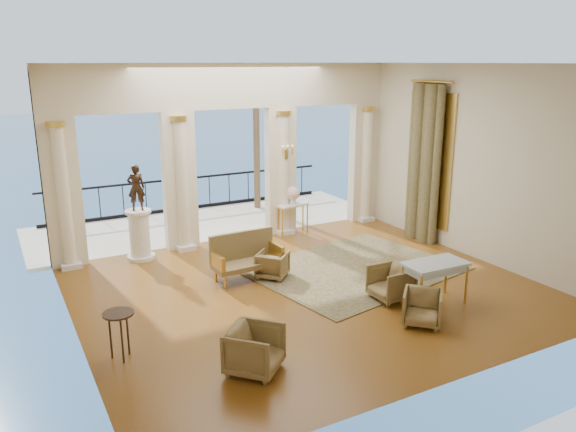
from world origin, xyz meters
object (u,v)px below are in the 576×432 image
armchair_a (255,348)px  game_table (435,267)px  side_table (119,319)px  armchair_b (422,306)px  statue (136,188)px  settee (245,256)px  armchair_d (272,264)px  armchair_c (391,281)px  console_table (293,209)px  pedestal (140,236)px

armchair_a → game_table: 4.15m
game_table → side_table: bearing=174.2°
side_table → armchair_b: bearing=-14.9°
armchair_a → armchair_b: (3.30, 0.02, -0.05)m
statue → settee: bearing=139.8°
armchair_b → settee: size_ratio=0.45×
armchair_a → settee: settee is taller
statue → side_table: statue is taller
armchair_b → armchair_d: armchair_b is taller
armchair_c → console_table: bearing=175.9°
armchair_d → game_table: 3.46m
armchair_a → console_table: size_ratio=0.85×
armchair_a → statue: bearing=49.3°
statue → side_table: size_ratio=1.37×
armchair_a → armchair_d: 3.83m
armchair_b → armchair_d: size_ratio=1.08×
pedestal → side_table: 4.73m
settee → pedestal: size_ratio=1.28×
statue → console_table: (4.16, 0.05, -1.05)m
game_table → console_table: game_table is taller
armchair_b → settee: 4.00m
pedestal → statue: size_ratio=1.11×
armchair_a → settee: (1.46, 3.57, 0.10)m
game_table → statue: (-4.33, 5.25, 0.98)m
armchair_b → pedestal: pedestal is taller
armchair_a → game_table: (4.09, 0.59, 0.36)m
armchair_a → pedestal: 5.85m
pedestal → armchair_c: bearing=-51.6°
armchair_c → settee: (-2.03, 2.42, 0.12)m
armchair_b → game_table: 1.06m
armchair_c → armchair_b: bearing=-8.5°
statue → console_table: size_ratio=1.17×
pedestal → console_table: size_ratio=1.30×
armchair_b → statue: size_ratio=0.63×
armchair_a → armchair_d: (1.97, 3.28, -0.07)m
armchair_b → side_table: 5.18m
statue → game_table: bearing=142.5°
armchair_d → statue: bearing=-2.8°
armchair_c → console_table: console_table is taller
armchair_a → armchair_b: bearing=-42.7°
armchair_c → statue: (-3.73, 4.70, 1.36)m
statue → armchair_b: bearing=134.3°
game_table → armchair_d: bearing=129.9°
armchair_a → armchair_b: 3.30m
armchair_a → armchair_d: size_ratio=1.23×
armchair_c → console_table: 4.78m
settee → game_table: settee is taller
pedestal → console_table: bearing=0.7°
armchair_d → pedestal: (-2.21, 2.56, 0.26)m
armchair_a → side_table: side_table is taller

